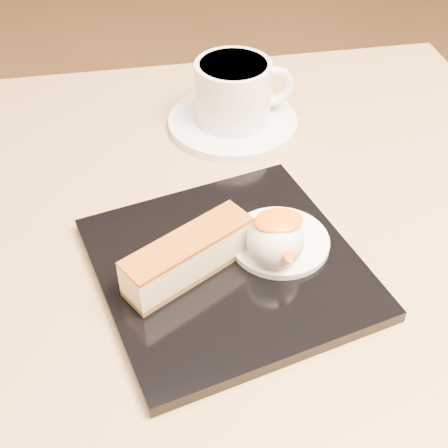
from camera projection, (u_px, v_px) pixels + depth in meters
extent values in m
cube|color=olive|center=(191.00, 299.00, 0.56)|extent=(0.80, 0.80, 0.04)
cube|color=black|center=(228.00, 267.00, 0.55)|extent=(0.27, 0.27, 0.01)
cube|color=brown|center=(189.00, 270.00, 0.54)|extent=(0.12, 0.09, 0.01)
cube|color=beige|center=(188.00, 255.00, 0.52)|extent=(0.12, 0.09, 0.03)
cube|color=#8E4F0F|center=(188.00, 241.00, 0.51)|extent=(0.12, 0.09, 0.00)
cylinder|color=white|center=(279.00, 242.00, 0.56)|extent=(0.09, 0.09, 0.01)
sphere|color=white|center=(275.00, 240.00, 0.53)|extent=(0.05, 0.05, 0.05)
ellipsoid|color=#FF6608|center=(278.00, 221.00, 0.52)|extent=(0.04, 0.03, 0.01)
ellipsoid|color=green|center=(243.00, 228.00, 0.57)|extent=(0.02, 0.01, 0.00)
ellipsoid|color=green|center=(252.00, 222.00, 0.58)|extent=(0.02, 0.02, 0.00)
ellipsoid|color=green|center=(232.00, 223.00, 0.57)|extent=(0.01, 0.02, 0.00)
cylinder|color=white|center=(233.00, 122.00, 0.73)|extent=(0.15, 0.15, 0.01)
cylinder|color=white|center=(233.00, 92.00, 0.70)|extent=(0.09, 0.09, 0.07)
cylinder|color=black|center=(233.00, 65.00, 0.68)|extent=(0.07, 0.07, 0.00)
torus|color=white|center=(273.00, 87.00, 0.71)|extent=(0.05, 0.01, 0.05)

